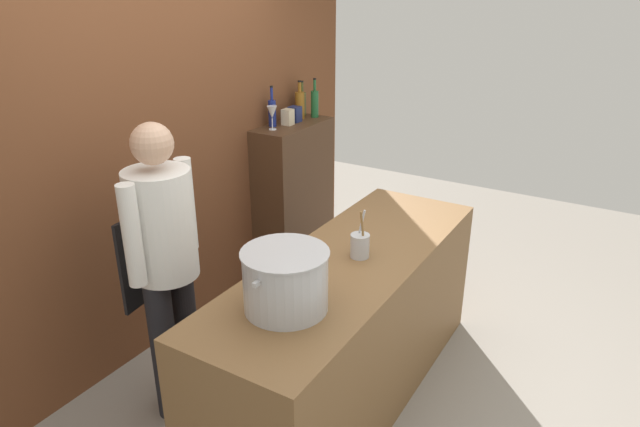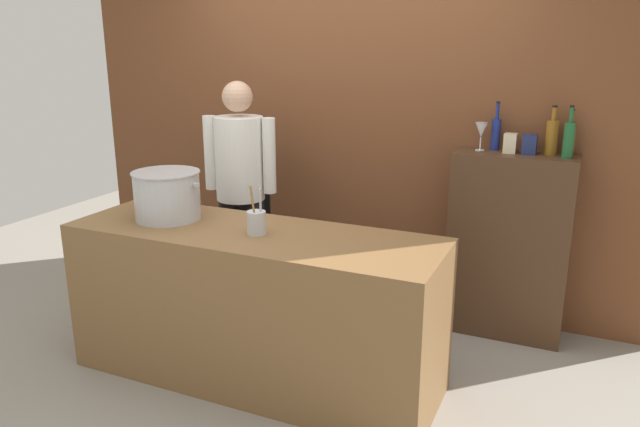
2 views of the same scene
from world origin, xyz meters
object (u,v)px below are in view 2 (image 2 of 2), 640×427
Objects in this scene: wine_bottle_green at (569,139)px; spice_tin_navy at (530,144)px; stockpot_large at (167,195)px; wine_bottle_olive at (570,138)px; wine_bottle_cobalt at (496,133)px; wine_glass_tall at (481,131)px; utensil_crock at (256,222)px; spice_tin_cream at (510,143)px; wine_bottle_amber at (552,136)px; chef at (241,181)px.

spice_tin_navy is (-0.22, 0.05, -0.06)m from wine_bottle_green.
wine_bottle_olive reaches higher than stockpot_large.
wine_bottle_cobalt reaches higher than wine_glass_tall.
spice_tin_cream reaches higher than utensil_crock.
spice_tin_navy is at bearing 44.66° from utensil_crock.
wine_glass_tall is (-0.43, -0.03, 0.01)m from wine_bottle_amber.
chef reaches higher than utensil_crock.
wine_bottle_green is (2.10, 0.37, 0.38)m from chef.
spice_tin_navy is (-0.23, -0.08, -0.04)m from wine_bottle_olive.
spice_tin_cream is at bearing -175.59° from chef.
spice_tin_navy is at bearing 167.83° from wine_bottle_green.
wine_bottle_olive reaches higher than spice_tin_navy.
chef reaches higher than wine_bottle_amber.
wine_bottle_olive is 2.31× the size of spice_tin_cream.
wine_bottle_green is (-0.00, -0.12, 0.01)m from wine_bottle_olive.
wine_bottle_cobalt reaches higher than spice_tin_navy.
utensil_crock is at bearing -135.34° from spice_tin_navy.
spice_tin_cream is (0.19, -0.01, -0.07)m from wine_glass_tall.
spice_tin_navy is at bearing -15.84° from wine_bottle_cobalt.
spice_tin_navy is (0.22, -0.06, -0.05)m from wine_bottle_cobalt.
utensil_crock is 1.72m from spice_tin_cream.
chef is 3.65× the size of stockpot_large.
chef is 2.19m from wine_bottle_olive.
spice_tin_navy is (1.26, 1.25, 0.32)m from utensil_crock.
stockpot_large is 3.66× the size of spice_tin_cream.
stockpot_large is (-0.02, -0.78, 0.08)m from chef.
chef is 1.76m from wine_bottle_cobalt.
wine_bottle_cobalt is at bearing -178.32° from wine_bottle_olive.
wine_bottle_cobalt is 1.73× the size of wine_glass_tall.
chef is at bearing -163.87° from wine_bottle_cobalt.
utensil_crock is 0.90× the size of wine_bottle_amber.
wine_bottle_green reaches higher than wine_bottle_cobalt.
stockpot_large is at bearing -146.23° from spice_tin_cream.
wine_bottle_cobalt is (1.67, 1.26, 0.30)m from stockpot_large.
spice_tin_cream is at bearing -35.07° from wine_bottle_cobalt.
spice_tin_navy is at bearing 5.10° from spice_tin_cream.
spice_tin_cream is 1.01× the size of spice_tin_navy.
spice_tin_cream is (-0.34, -0.09, -0.04)m from wine_bottle_olive.
stockpot_large is 2.49m from wine_bottle_olive.
wine_bottle_amber is 0.13m from wine_bottle_green.
wine_bottle_green is (2.12, 1.15, 0.31)m from stockpot_large.
wine_bottle_amber is (1.39, 1.28, 0.38)m from utensil_crock.
wine_bottle_olive is 0.24m from spice_tin_navy.
chef is 13.37× the size of spice_tin_cream.
wine_bottle_olive is 1.58× the size of wine_glass_tall.
utensil_crock is 2.03m from wine_bottle_olive.
wine_bottle_amber is (2.00, 0.45, 0.38)m from chef.
utensil_crock is (0.63, -0.05, -0.07)m from stockpot_large.
wine_bottle_green is (1.49, 1.20, 0.38)m from utensil_crock.
wine_bottle_cobalt is 2.56× the size of spice_tin_navy.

